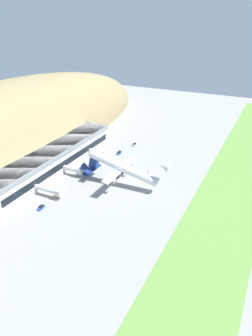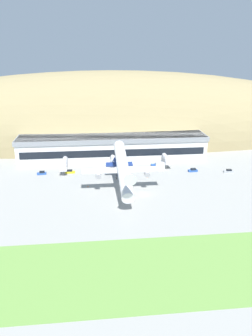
{
  "view_description": "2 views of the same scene",
  "coord_description": "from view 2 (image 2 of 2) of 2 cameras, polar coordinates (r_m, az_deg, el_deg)",
  "views": [
    {
      "loc": [
        -143.81,
        -63.25,
        83.96
      ],
      "look_at": [
        -9.96,
        1.12,
        11.5
      ],
      "focal_mm": 35.0,
      "sensor_mm": 36.0,
      "label": 1
    },
    {
      "loc": [
        -20.22,
        -121.99,
        56.27
      ],
      "look_at": [
        -6.74,
        5.55,
        9.95
      ],
      "focal_mm": 35.0,
      "sensor_mm": 36.0,
      "label": 2
    }
  ],
  "objects": [
    {
      "name": "cargo_airplane",
      "position": [
        134.92,
        -0.56,
        -0.11
      ],
      "size": [
        33.87,
        50.47,
        16.45
      ],
      "color": "silver"
    },
    {
      "name": "terminal_building",
      "position": [
        178.21,
        -2.34,
        3.96
      ],
      "size": [
        100.81,
        20.27,
        13.28
      ],
      "color": "silver",
      "rests_on": "ground_plane"
    },
    {
      "name": "ground_plane",
      "position": [
        135.86,
        3.09,
        -4.64
      ],
      "size": [
        434.53,
        434.53,
        0.0
      ],
      "primitive_type": "plane",
      "color": "gray"
    },
    {
      "name": "service_car_0",
      "position": [
        163.96,
        11.58,
        -0.39
      ],
      "size": [
        4.62,
        2.13,
        1.62
      ],
      "color": "#264C99",
      "rests_on": "ground_plane"
    },
    {
      "name": "service_car_1",
      "position": [
        167.13,
        17.43,
        -0.52
      ],
      "size": [
        4.62,
        2.03,
        1.64
      ],
      "color": "#999EA3",
      "rests_on": "ground_plane"
    },
    {
      "name": "traffic_cone_1",
      "position": [
        143.95,
        -6.63,
        -3.17
      ],
      "size": [
        0.52,
        0.52,
        0.58
      ],
      "color": "orange",
      "rests_on": "ground_plane"
    },
    {
      "name": "service_car_3",
      "position": [
        162.01,
        -14.45,
        -0.87
      ],
      "size": [
        4.51,
        2.17,
        1.63
      ],
      "color": "#264C99",
      "rests_on": "ground_plane"
    },
    {
      "name": "box_truck",
      "position": [
        160.35,
        0.14,
        -0.15
      ],
      "size": [
        7.95,
        2.99,
        2.96
      ],
      "color": "#264C99",
      "rests_on": "ground_plane"
    },
    {
      "name": "hill_backdrop",
      "position": [
        222.6,
        -3.08,
        5.18
      ],
      "size": [
        355.63,
        81.47,
        88.57
      ],
      "primitive_type": "ellipsoid",
      "color": "#8E7F56",
      "rests_on": "ground_plane"
    },
    {
      "name": "jetway_1",
      "position": [
        163.92,
        -2.19,
        1.24
      ],
      "size": [
        3.38,
        11.54,
        5.43
      ],
      "color": "silver",
      "rests_on": "ground_plane"
    },
    {
      "name": "fuel_truck",
      "position": [
        164.73,
        5.64,
        0.36
      ],
      "size": [
        7.04,
        2.68,
        3.4
      ],
      "color": "#264C99",
      "rests_on": "ground_plane"
    },
    {
      "name": "service_car_2",
      "position": [
        160.98,
        -9.7,
        -0.64
      ],
      "size": [
        4.53,
        1.79,
        1.66
      ],
      "color": "gold",
      "rests_on": "ground_plane"
    },
    {
      "name": "traffic_cone_0",
      "position": [
        153.68,
        3.73,
        -1.56
      ],
      "size": [
        0.52,
        0.52,
        0.58
      ],
      "color": "orange",
      "rests_on": "ground_plane"
    },
    {
      "name": "grass_strip_foreground",
      "position": [
        94.31,
        7.93,
        -16.96
      ],
      "size": [
        391.08,
        31.79,
        0.08
      ],
      "primitive_type": "cube",
      "color": "#669342",
      "rests_on": "ground_plane"
    },
    {
      "name": "jetway_0",
      "position": [
        162.13,
        -10.74,
        0.68
      ],
      "size": [
        3.38,
        15.7,
        5.43
      ],
      "color": "silver",
      "rests_on": "ground_plane"
    },
    {
      "name": "jetway_2",
      "position": [
        167.7,
        7.11,
        1.53
      ],
      "size": [
        3.38,
        11.73,
        5.43
      ],
      "color": "silver",
      "rests_on": "ground_plane"
    }
  ]
}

